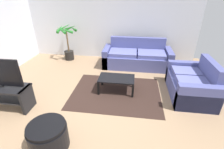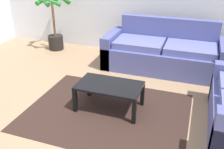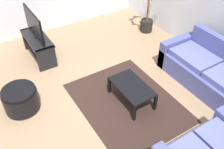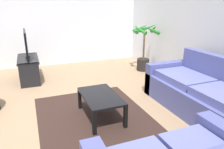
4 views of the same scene
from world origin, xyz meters
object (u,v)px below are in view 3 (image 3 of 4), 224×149
Objects in this scene: couch_main at (213,74)px; ottoman at (21,99)px; coffee_table at (132,88)px; tv at (34,24)px; tv_stand at (38,45)px; potted_palm at (148,10)px.

couch_main is 3.49× the size of ottoman.
couch_main is 2.48× the size of coffee_table.
tv reaches higher than ottoman.
potted_palm is at bearing 83.52° from tv_stand.
ottoman is (1.07, -3.72, -0.37)m from potted_palm.
couch_main is 1.70m from coffee_table.
tv is at bearing -137.03° from couch_main.
couch_main is 1.74× the size of potted_palm.
couch_main is 2.12× the size of tv.
tv is at bearing -156.82° from coffee_table.
couch_main is at bearing 67.86° from ottoman.
coffee_table is at bearing 63.63° from ottoman.
coffee_table is (2.30, 0.99, -0.53)m from tv.
potted_palm is (0.33, 2.89, 0.25)m from tv_stand.
potted_palm reaches higher than tv.
coffee_table is (2.30, 0.99, -0.02)m from tv_stand.
tv_stand is 1.06× the size of tv.
coffee_table is (-0.50, -1.62, 0.02)m from couch_main.
couch_main is at bearing 42.97° from tv.
potted_palm is at bearing 106.07° from ottoman.
tv reaches higher than tv_stand.
tv reaches higher than couch_main.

